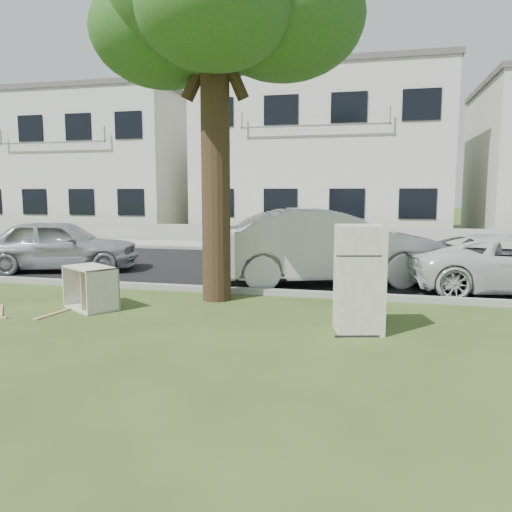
% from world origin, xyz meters
% --- Properties ---
extents(ground, '(120.00, 120.00, 0.00)m').
position_xyz_m(ground, '(0.00, 0.00, 0.00)').
color(ground, '#344A1A').
extents(road, '(120.00, 7.00, 0.01)m').
position_xyz_m(road, '(0.00, 6.00, 0.01)').
color(road, black).
rests_on(road, ground).
extents(kerb_near, '(120.00, 0.18, 0.12)m').
position_xyz_m(kerb_near, '(0.00, 2.45, 0.00)').
color(kerb_near, gray).
rests_on(kerb_near, ground).
extents(kerb_far, '(120.00, 0.18, 0.12)m').
position_xyz_m(kerb_far, '(0.00, 9.55, 0.00)').
color(kerb_far, gray).
rests_on(kerb_far, ground).
extents(sidewalk, '(120.00, 2.80, 0.01)m').
position_xyz_m(sidewalk, '(0.00, 11.00, 0.01)').
color(sidewalk, gray).
rests_on(sidewalk, ground).
extents(low_wall, '(120.00, 0.15, 0.70)m').
position_xyz_m(low_wall, '(0.00, 12.60, 0.35)').
color(low_wall, gray).
rests_on(low_wall, ground).
extents(townhouse_left, '(10.20, 8.16, 7.04)m').
position_xyz_m(townhouse_left, '(-12.00, 17.50, 3.52)').
color(townhouse_left, beige).
rests_on(townhouse_left, ground).
extents(townhouse_center, '(11.22, 8.16, 7.44)m').
position_xyz_m(townhouse_center, '(0.00, 17.50, 3.72)').
color(townhouse_center, silver).
rests_on(townhouse_center, ground).
extents(fridge, '(0.79, 0.75, 1.59)m').
position_xyz_m(fridge, '(2.33, 0.15, 0.79)').
color(fridge, '#B6B5A4').
rests_on(fridge, ground).
extents(cabinet, '(1.15, 1.04, 0.76)m').
position_xyz_m(cabinet, '(-2.34, 0.56, 0.38)').
color(cabinet, silver).
rests_on(cabinet, ground).
extents(plank_b, '(0.68, 0.80, 0.02)m').
position_xyz_m(plank_b, '(-3.77, -0.02, 0.01)').
color(plank_b, tan).
rests_on(plank_b, ground).
extents(plank_c, '(0.21, 0.87, 0.02)m').
position_xyz_m(plank_c, '(-2.74, 0.04, 0.01)').
color(plank_c, tan).
rests_on(plank_c, ground).
extents(car_center, '(5.43, 3.42, 1.69)m').
position_xyz_m(car_center, '(1.47, 3.99, 0.84)').
color(car_center, silver).
rests_on(car_center, ground).
extents(car_left, '(4.31, 2.79, 1.36)m').
position_xyz_m(car_left, '(-5.50, 4.21, 0.68)').
color(car_left, '#9B9EA2').
rests_on(car_left, ground).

